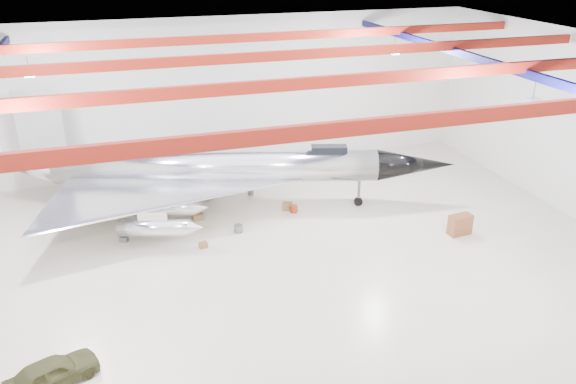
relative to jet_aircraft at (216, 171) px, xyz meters
name	(u,v)px	position (x,y,z in m)	size (l,w,h in m)	color
floor	(260,270)	(0.63, -8.18, -2.50)	(40.00, 40.00, 0.00)	beige
wall_back	(205,97)	(0.63, 6.82, 3.00)	(40.00, 40.00, 0.00)	silver
ceiling	(255,57)	(0.63, -8.18, 8.50)	(40.00, 40.00, 0.00)	#0A0F38
ceiling_structure	(256,72)	(0.63, -8.18, 7.82)	(39.50, 29.50, 1.08)	maroon
jet_aircraft	(216,171)	(0.00, 0.00, 0.00)	(27.39, 19.80, 7.64)	silver
jeep	(52,372)	(-9.07, -13.73, -1.92)	(1.39, 3.46, 1.18)	#3A3B1D
desk	(460,225)	(12.71, -7.86, -1.89)	(1.33, 0.67, 1.22)	brown
crate_ply	(203,245)	(-1.80, -4.93, -2.35)	(0.45, 0.36, 0.31)	olive
toolbox_red	(210,195)	(-0.25, 1.58, -2.35)	(0.45, 0.36, 0.32)	#A22B10
engine_drum	(238,229)	(0.48, -3.74, -2.28)	(0.50, 0.50, 0.45)	#59595B
parts_bin	(288,206)	(4.16, -1.69, -2.28)	(0.64, 0.51, 0.44)	olive
crate_small	(124,239)	(-5.99, -2.88, -2.35)	(0.43, 0.34, 0.30)	#59595B
tool_chest	(294,209)	(4.42, -2.20, -2.29)	(0.48, 0.48, 0.43)	#A22B10
oil_barrel	(198,216)	(-1.55, -1.41, -2.29)	(0.61, 0.49, 0.43)	olive
spares_box	(251,192)	(2.47, 1.24, -2.33)	(0.39, 0.39, 0.35)	#59595B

